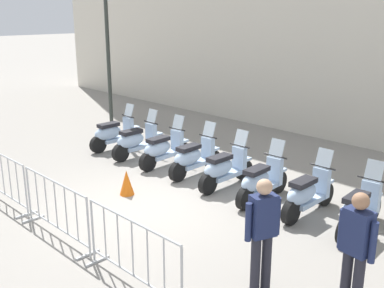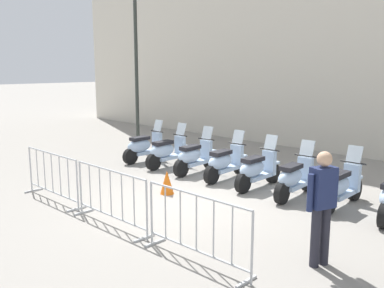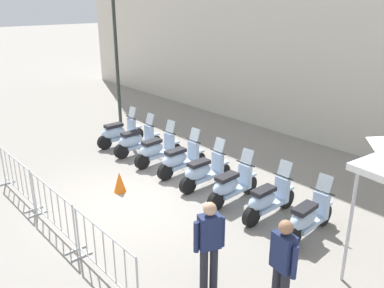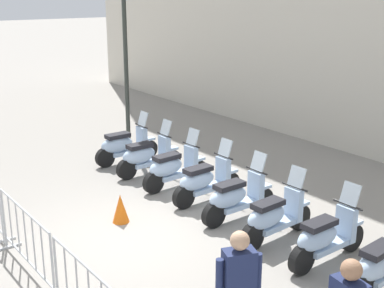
{
  "view_description": "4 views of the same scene",
  "coord_description": "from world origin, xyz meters",
  "px_view_note": "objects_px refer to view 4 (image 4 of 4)",
  "views": [
    {
      "loc": [
        7.55,
        -4.79,
        3.94
      ],
      "look_at": [
        0.01,
        1.27,
        1.08
      ],
      "focal_mm": 43.8,
      "sensor_mm": 36.0,
      "label": 1
    },
    {
      "loc": [
        6.97,
        -5.67,
        2.95
      ],
      "look_at": [
        -1.19,
        1.19,
        0.96
      ],
      "focal_mm": 40.2,
      "sensor_mm": 36.0,
      "label": 2
    },
    {
      "loc": [
        8.16,
        -3.92,
        4.84
      ],
      "look_at": [
        0.22,
        1.65,
        1.25
      ],
      "focal_mm": 38.43,
      "sensor_mm": 36.0,
      "label": 3
    },
    {
      "loc": [
        7.87,
        -3.56,
        4.33
      ],
      "look_at": [
        -0.99,
        1.77,
        1.2
      ],
      "focal_mm": 49.82,
      "sensor_mm": 36.0,
      "label": 4
    }
  ],
  "objects_px": {
    "motorcycle_0": "(124,146)",
    "motorcycle_3": "(204,181)",
    "motorcycle_5": "(274,217)",
    "motorcycle_6": "(325,237)",
    "traffic_cone": "(121,208)",
    "barrier_segment_1": "(26,241)",
    "street_lamp": "(124,24)",
    "motorcycle_7": "(384,264)",
    "motorcycle_1": "(146,156)",
    "motorcycle_2": "(173,168)",
    "motorcycle_4": "(236,197)"
  },
  "relations": [
    {
      "from": "motorcycle_0",
      "to": "motorcycle_3",
      "type": "height_order",
      "value": "same"
    },
    {
      "from": "motorcycle_3",
      "to": "traffic_cone",
      "type": "xyz_separation_m",
      "value": [
        0.01,
        -1.87,
        -0.18
      ]
    },
    {
      "from": "motorcycle_3",
      "to": "motorcycle_6",
      "type": "distance_m",
      "value": 3.14
    },
    {
      "from": "motorcycle_1",
      "to": "motorcycle_2",
      "type": "bearing_deg",
      "value": 7.45
    },
    {
      "from": "motorcycle_4",
      "to": "street_lamp",
      "type": "distance_m",
      "value": 6.57
    },
    {
      "from": "motorcycle_6",
      "to": "motorcycle_7",
      "type": "relative_size",
      "value": 1.0
    },
    {
      "from": "motorcycle_3",
      "to": "motorcycle_6",
      "type": "height_order",
      "value": "same"
    },
    {
      "from": "motorcycle_6",
      "to": "traffic_cone",
      "type": "xyz_separation_m",
      "value": [
        -3.11,
        -2.17,
        -0.18
      ]
    },
    {
      "from": "barrier_segment_1",
      "to": "traffic_cone",
      "type": "relative_size",
      "value": 3.76
    },
    {
      "from": "motorcycle_5",
      "to": "motorcycle_7",
      "type": "relative_size",
      "value": 1.0
    },
    {
      "from": "motorcycle_0",
      "to": "barrier_segment_1",
      "type": "xyz_separation_m",
      "value": [
        4.05,
        -3.45,
        0.07
      ]
    },
    {
      "from": "motorcycle_5",
      "to": "motorcycle_0",
      "type": "bearing_deg",
      "value": -174.61
    },
    {
      "from": "motorcycle_7",
      "to": "traffic_cone",
      "type": "distance_m",
      "value": 4.75
    },
    {
      "from": "motorcycle_5",
      "to": "street_lamp",
      "type": "relative_size",
      "value": 0.32
    },
    {
      "from": "motorcycle_5",
      "to": "street_lamp",
      "type": "distance_m",
      "value": 7.53
    },
    {
      "from": "motorcycle_6",
      "to": "street_lamp",
      "type": "height_order",
      "value": "street_lamp"
    },
    {
      "from": "motorcycle_7",
      "to": "barrier_segment_1",
      "type": "relative_size",
      "value": 0.83
    },
    {
      "from": "motorcycle_1",
      "to": "motorcycle_7",
      "type": "height_order",
      "value": "same"
    },
    {
      "from": "barrier_segment_1",
      "to": "street_lamp",
      "type": "xyz_separation_m",
      "value": [
        -5.8,
        4.35,
        2.76
      ]
    },
    {
      "from": "motorcycle_3",
      "to": "traffic_cone",
      "type": "relative_size",
      "value": 3.13
    },
    {
      "from": "motorcycle_3",
      "to": "street_lamp",
      "type": "relative_size",
      "value": 0.32
    },
    {
      "from": "motorcycle_4",
      "to": "street_lamp",
      "type": "bearing_deg",
      "value": 175.46
    },
    {
      "from": "motorcycle_0",
      "to": "motorcycle_5",
      "type": "bearing_deg",
      "value": 5.39
    },
    {
      "from": "motorcycle_6",
      "to": "motorcycle_1",
      "type": "bearing_deg",
      "value": -173.48
    },
    {
      "from": "motorcycle_5",
      "to": "traffic_cone",
      "type": "height_order",
      "value": "motorcycle_5"
    },
    {
      "from": "motorcycle_5",
      "to": "motorcycle_2",
      "type": "bearing_deg",
      "value": -175.31
    },
    {
      "from": "motorcycle_0",
      "to": "motorcycle_2",
      "type": "height_order",
      "value": "same"
    },
    {
      "from": "motorcycle_2",
      "to": "street_lamp",
      "type": "bearing_deg",
      "value": 170.08
    },
    {
      "from": "motorcycle_5",
      "to": "motorcycle_6",
      "type": "height_order",
      "value": "same"
    },
    {
      "from": "motorcycle_0",
      "to": "street_lamp",
      "type": "distance_m",
      "value": 3.44
    },
    {
      "from": "motorcycle_6",
      "to": "motorcycle_7",
      "type": "distance_m",
      "value": 1.05
    },
    {
      "from": "motorcycle_0",
      "to": "motorcycle_6",
      "type": "bearing_deg",
      "value": 6.33
    },
    {
      "from": "motorcycle_4",
      "to": "motorcycle_6",
      "type": "distance_m",
      "value": 2.09
    },
    {
      "from": "motorcycle_1",
      "to": "motorcycle_7",
      "type": "bearing_deg",
      "value": 6.53
    },
    {
      "from": "motorcycle_5",
      "to": "motorcycle_6",
      "type": "distance_m",
      "value": 1.05
    },
    {
      "from": "motorcycle_0",
      "to": "street_lamp",
      "type": "relative_size",
      "value": 0.32
    },
    {
      "from": "street_lamp",
      "to": "traffic_cone",
      "type": "xyz_separation_m",
      "value": [
        4.88,
        -2.38,
        -3.01
      ]
    },
    {
      "from": "motorcycle_2",
      "to": "street_lamp",
      "type": "relative_size",
      "value": 0.32
    },
    {
      "from": "motorcycle_3",
      "to": "motorcycle_2",
      "type": "bearing_deg",
      "value": -171.36
    },
    {
      "from": "motorcycle_2",
      "to": "motorcycle_6",
      "type": "relative_size",
      "value": 1.0
    },
    {
      "from": "traffic_cone",
      "to": "street_lamp",
      "type": "bearing_deg",
      "value": 153.96
    },
    {
      "from": "motorcycle_7",
      "to": "motorcycle_0",
      "type": "bearing_deg",
      "value": -173.63
    },
    {
      "from": "barrier_segment_1",
      "to": "street_lamp",
      "type": "relative_size",
      "value": 0.38
    },
    {
      "from": "motorcycle_3",
      "to": "motorcycle_6",
      "type": "relative_size",
      "value": 1.0
    },
    {
      "from": "motorcycle_1",
      "to": "motorcycle_6",
      "type": "distance_m",
      "value": 5.23
    },
    {
      "from": "motorcycle_0",
      "to": "traffic_cone",
      "type": "bearing_deg",
      "value": -25.28
    },
    {
      "from": "motorcycle_6",
      "to": "street_lamp",
      "type": "bearing_deg",
      "value": 178.48
    },
    {
      "from": "motorcycle_1",
      "to": "barrier_segment_1",
      "type": "bearing_deg",
      "value": -49.74
    },
    {
      "from": "motorcycle_0",
      "to": "motorcycle_2",
      "type": "bearing_deg",
      "value": 6.43
    },
    {
      "from": "motorcycle_2",
      "to": "barrier_segment_1",
      "type": "xyz_separation_m",
      "value": [
        1.96,
        -3.68,
        0.07
      ]
    }
  ]
}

